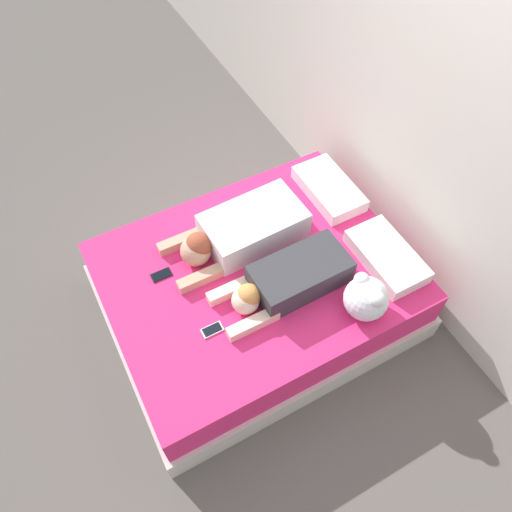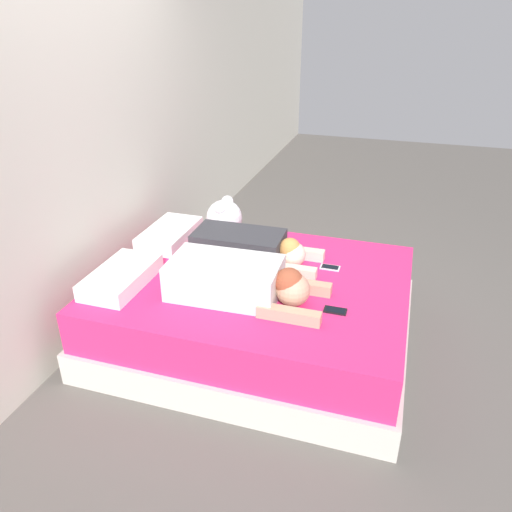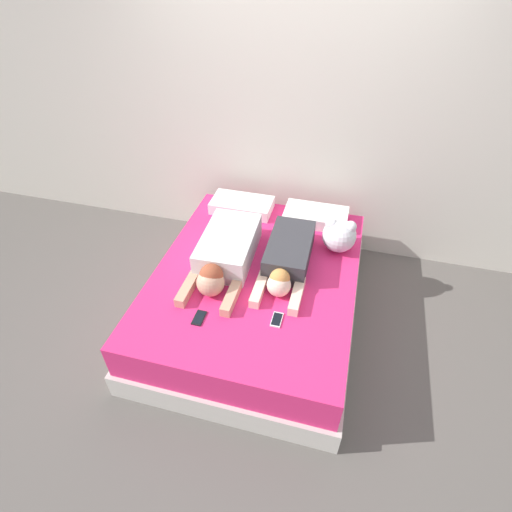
{
  "view_description": "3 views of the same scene",
  "coord_description": "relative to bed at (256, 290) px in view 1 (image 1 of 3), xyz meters",
  "views": [
    {
      "loc": [
        1.58,
        -0.85,
        3.13
      ],
      "look_at": [
        0.0,
        0.0,
        0.64
      ],
      "focal_mm": 35.0,
      "sensor_mm": 36.0,
      "label": 1
    },
    {
      "loc": [
        -2.66,
        -0.84,
        2.05
      ],
      "look_at": [
        0.0,
        0.0,
        0.64
      ],
      "focal_mm": 35.0,
      "sensor_mm": 36.0,
      "label": 2
    },
    {
      "loc": [
        0.57,
        -2.16,
        2.54
      ],
      "look_at": [
        0.0,
        0.0,
        0.64
      ],
      "focal_mm": 28.0,
      "sensor_mm": 36.0,
      "label": 3
    }
  ],
  "objects": [
    {
      "name": "person_right",
      "position": [
        0.22,
        0.1,
        0.34
      ],
      "size": [
        0.34,
        0.87,
        0.2
      ],
      "color": "#333338",
      "rests_on": "bed"
    },
    {
      "name": "pillow_head_left",
      "position": [
        -0.34,
        0.77,
        0.3
      ],
      "size": [
        0.55,
        0.3,
        0.1
      ],
      "color": "white",
      "rests_on": "bed"
    },
    {
      "name": "ground_plane",
      "position": [
        0.0,
        0.0,
        -0.24
      ],
      "size": [
        12.0,
        12.0,
        0.0
      ],
      "primitive_type": "plane",
      "color": "#5B5651"
    },
    {
      "name": "cell_phone_left",
      "position": [
        -0.25,
        -0.55,
        0.25
      ],
      "size": [
        0.07,
        0.13,
        0.01
      ],
      "color": "black",
      "rests_on": "bed"
    },
    {
      "name": "person_left",
      "position": [
        -0.25,
        0.02,
        0.35
      ],
      "size": [
        0.41,
        0.95,
        0.23
      ],
      "color": "silver",
      "rests_on": "bed"
    },
    {
      "name": "wall_back",
      "position": [
        0.0,
        1.13,
        1.06
      ],
      "size": [
        12.0,
        0.06,
        2.6
      ],
      "color": "beige",
      "rests_on": "ground_plane"
    },
    {
      "name": "plush_toy",
      "position": [
        0.57,
        0.43,
        0.39
      ],
      "size": [
        0.27,
        0.27,
        0.28
      ],
      "color": "white",
      "rests_on": "bed"
    },
    {
      "name": "cell_phone_right",
      "position": [
        0.26,
        -0.43,
        0.25
      ],
      "size": [
        0.07,
        0.13,
        0.01
      ],
      "color": "silver",
      "rests_on": "bed"
    },
    {
      "name": "bed",
      "position": [
        0.0,
        0.0,
        0.0
      ],
      "size": [
        1.56,
        1.96,
        0.49
      ],
      "color": "beige",
      "rests_on": "ground_plane"
    },
    {
      "name": "pillow_head_right",
      "position": [
        0.34,
        0.77,
        0.3
      ],
      "size": [
        0.55,
        0.3,
        0.1
      ],
      "color": "white",
      "rests_on": "bed"
    }
  ]
}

